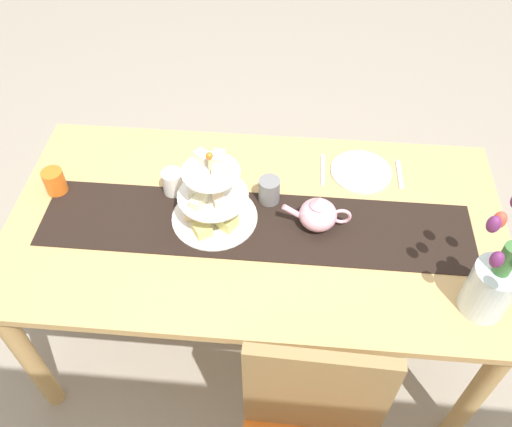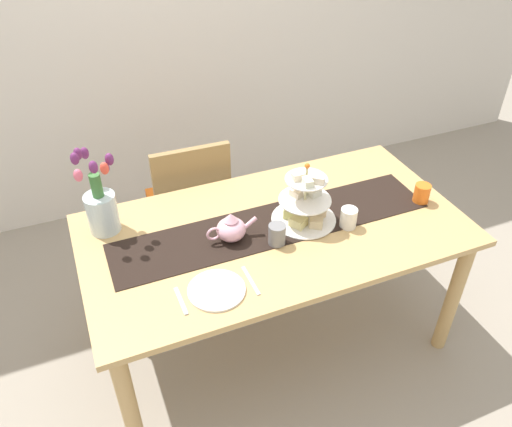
{
  "view_description": "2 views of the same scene",
  "coord_description": "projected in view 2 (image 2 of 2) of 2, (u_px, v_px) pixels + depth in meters",
  "views": [
    {
      "loc": [
        -0.1,
        1.21,
        2.17
      ],
      "look_at": [
        0.0,
        -0.01,
        0.79
      ],
      "focal_mm": 37.38,
      "sensor_mm": 36.0,
      "label": 1
    },
    {
      "loc": [
        -0.77,
        -1.65,
        2.21
      ],
      "look_at": [
        -0.09,
        0.01,
        0.86
      ],
      "focal_mm": 35.83,
      "sensor_mm": 36.0,
      "label": 2
    }
  ],
  "objects": [
    {
      "name": "mug_white_text",
      "position": [
        349.0,
        218.0,
        2.31
      ],
      "size": [
        0.08,
        0.08,
        0.09
      ],
      "primitive_type": "cylinder",
      "color": "white",
      "rests_on": "dining_table"
    },
    {
      "name": "room_wall_rear",
      "position": [
        174.0,
        12.0,
        3.15
      ],
      "size": [
        6.0,
        0.08,
        2.6
      ],
      "primitive_type": "cube",
      "color": "silver",
      "rests_on": "ground_plane"
    },
    {
      "name": "tulip_vase",
      "position": [
        101.0,
        205.0,
        2.24
      ],
      "size": [
        0.17,
        0.24,
        0.41
      ],
      "color": "silver",
      "rests_on": "dining_table"
    },
    {
      "name": "tiered_cake_stand",
      "position": [
        305.0,
        205.0,
        2.32
      ],
      "size": [
        0.3,
        0.3,
        0.3
      ],
      "color": "beige",
      "rests_on": "table_runner"
    },
    {
      "name": "fork_left",
      "position": [
        181.0,
        301.0,
        1.96
      ],
      "size": [
        0.02,
        0.15,
        0.01
      ],
      "primitive_type": "cube",
      "rotation": [
        0.0,
        0.0,
        0.01
      ],
      "color": "silver",
      "rests_on": "dining_table"
    },
    {
      "name": "mug_orange",
      "position": [
        422.0,
        193.0,
        2.46
      ],
      "size": [
        0.08,
        0.08,
        0.09
      ],
      "primitive_type": "cylinder",
      "color": "orange",
      "rests_on": "dining_table"
    },
    {
      "name": "chair_left",
      "position": [
        190.0,
        201.0,
        2.92
      ],
      "size": [
        0.43,
        0.43,
        0.91
      ],
      "color": "olive",
      "rests_on": "ground_plane"
    },
    {
      "name": "knife_left",
      "position": [
        251.0,
        280.0,
        2.05
      ],
      "size": [
        0.02,
        0.17,
        0.01
      ],
      "primitive_type": "cube",
      "rotation": [
        0.0,
        0.0,
        0.01
      ],
      "color": "silver",
      "rests_on": "dining_table"
    },
    {
      "name": "mug_grey",
      "position": [
        277.0,
        234.0,
        2.21
      ],
      "size": [
        0.08,
        0.08,
        0.09
      ],
      "primitive_type": "cylinder",
      "color": "slate",
      "rests_on": "table_runner"
    },
    {
      "name": "table_runner",
      "position": [
        273.0,
        225.0,
        2.34
      ],
      "size": [
        1.49,
        0.31,
        0.0
      ],
      "primitive_type": "cube",
      "color": "black",
      "rests_on": "dining_table"
    },
    {
      "name": "dinner_plate_left",
      "position": [
        217.0,
        290.0,
        2.01
      ],
      "size": [
        0.23,
        0.23,
        0.01
      ],
      "primitive_type": "cylinder",
      "color": "white",
      "rests_on": "dining_table"
    },
    {
      "name": "ground_plane",
      "position": [
        272.0,
        335.0,
        2.78
      ],
      "size": [
        8.0,
        8.0,
        0.0
      ],
      "primitive_type": "plane",
      "color": "gray"
    },
    {
      "name": "teapot",
      "position": [
        231.0,
        229.0,
        2.23
      ],
      "size": [
        0.24,
        0.13,
        0.14
      ],
      "color": "#E5A8BC",
      "rests_on": "table_runner"
    },
    {
      "name": "dining_table",
      "position": [
        274.0,
        244.0,
        2.39
      ],
      "size": [
        1.74,
        0.92,
        0.75
      ],
      "color": "tan",
      "rests_on": "ground_plane"
    }
  ]
}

